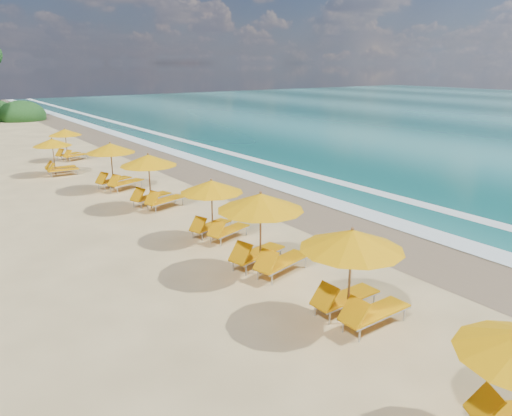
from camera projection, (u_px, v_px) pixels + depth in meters
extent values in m
plane|color=#D9BF7F|center=(256.00, 241.00, 16.86)|extent=(160.00, 160.00, 0.00)
cube|color=#7B6849|center=(339.00, 220.00, 19.08)|extent=(4.00, 160.00, 0.01)
cube|color=white|center=(366.00, 213.00, 19.90)|extent=(1.20, 160.00, 0.01)
cube|color=white|center=(412.00, 202.00, 21.57)|extent=(0.80, 160.00, 0.01)
cylinder|color=olive|center=(350.00, 279.00, 11.19)|extent=(0.06, 0.06, 2.32)
cone|color=#ED9F04|center=(352.00, 239.00, 10.92)|extent=(2.41, 2.41, 0.47)
sphere|color=olive|center=(353.00, 229.00, 10.84)|extent=(0.08, 0.08, 0.08)
cylinder|color=olive|center=(260.00, 235.00, 13.91)|extent=(0.06, 0.06, 2.40)
cone|color=#ED9F04|center=(261.00, 202.00, 13.62)|extent=(2.97, 2.97, 0.48)
sphere|color=olive|center=(261.00, 192.00, 13.55)|extent=(0.09, 0.09, 0.09)
cylinder|color=olive|center=(212.00, 211.00, 16.70)|extent=(0.05, 0.05, 2.10)
cone|color=#ED9F04|center=(211.00, 186.00, 16.45)|extent=(2.71, 2.71, 0.42)
sphere|color=olive|center=(211.00, 180.00, 16.38)|extent=(0.07, 0.07, 0.07)
cylinder|color=olive|center=(150.00, 182.00, 20.33)|extent=(0.06, 0.06, 2.28)
cone|color=#ED9F04|center=(148.00, 160.00, 20.06)|extent=(2.91, 2.91, 0.46)
sphere|color=olive|center=(148.00, 154.00, 19.99)|extent=(0.08, 0.08, 0.08)
cylinder|color=olive|center=(112.00, 167.00, 23.35)|extent=(0.06, 0.06, 2.25)
cone|color=#ED9F04|center=(110.00, 148.00, 23.08)|extent=(2.93, 2.93, 0.45)
sphere|color=olive|center=(110.00, 143.00, 23.01)|extent=(0.08, 0.08, 0.08)
cylinder|color=olive|center=(54.00, 157.00, 26.56)|extent=(0.05, 0.05, 1.98)
cone|color=#ED9F04|center=(52.00, 142.00, 26.33)|extent=(2.16, 2.16, 0.40)
sphere|color=olive|center=(51.00, 138.00, 26.27)|extent=(0.07, 0.07, 0.07)
cylinder|color=olive|center=(66.00, 145.00, 30.57)|extent=(0.05, 0.05, 1.95)
cone|color=#ED9F04|center=(65.00, 132.00, 30.34)|extent=(2.60, 2.60, 0.39)
sphere|color=olive|center=(65.00, 129.00, 30.28)|extent=(0.07, 0.07, 0.07)
ellipsoid|color=#163D14|center=(22.00, 116.00, 52.44)|extent=(5.00, 5.00, 3.25)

